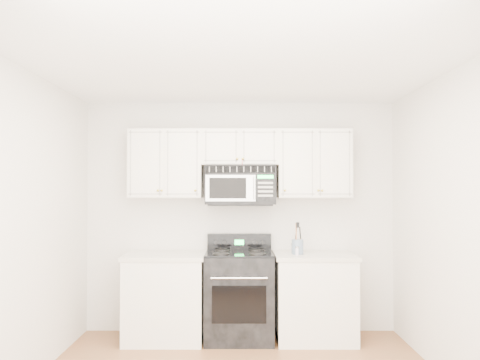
{
  "coord_description": "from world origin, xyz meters",
  "views": [
    {
      "loc": [
        0.0,
        -3.61,
        1.62
      ],
      "look_at": [
        0.0,
        1.3,
        1.71
      ],
      "focal_mm": 35.0,
      "sensor_mm": 36.0,
      "label": 1
    }
  ],
  "objects": [
    {
      "name": "range",
      "position": [
        -0.01,
        1.45,
        0.48
      ],
      "size": [
        0.72,
        0.66,
        1.11
      ],
      "color": "black",
      "rests_on": "ground"
    },
    {
      "name": "shaker_pepper",
      "position": [
        0.58,
        1.48,
        0.97
      ],
      "size": [
        0.04,
        0.04,
        0.11
      ],
      "color": "silver",
      "rests_on": "base_cabinet_right"
    },
    {
      "name": "room",
      "position": [
        0.0,
        0.0,
        1.3
      ],
      "size": [
        3.51,
        3.51,
        2.61
      ],
      "color": "brown",
      "rests_on": "ground"
    },
    {
      "name": "microwave",
      "position": [
        0.0,
        1.55,
        1.66
      ],
      "size": [
        0.76,
        0.43,
        0.42
      ],
      "color": "black",
      "rests_on": "ground"
    },
    {
      "name": "upper_cabinets",
      "position": [
        0.0,
        1.58,
        1.93
      ],
      "size": [
        2.44,
        0.37,
        0.75
      ],
      "color": "white",
      "rests_on": "ground"
    },
    {
      "name": "shaker_salt",
      "position": [
        0.6,
        1.31,
        0.97
      ],
      "size": [
        0.04,
        0.04,
        0.09
      ],
      "color": "silver",
      "rests_on": "base_cabinet_right"
    },
    {
      "name": "base_cabinet_right",
      "position": [
        0.8,
        1.44,
        0.43
      ],
      "size": [
        0.86,
        0.65,
        0.92
      ],
      "color": "white",
      "rests_on": "ground"
    },
    {
      "name": "utensil_crock",
      "position": [
        0.62,
        1.4,
        1.0
      ],
      "size": [
        0.13,
        0.13,
        0.33
      ],
      "color": "slate",
      "rests_on": "base_cabinet_right"
    },
    {
      "name": "base_cabinet_left",
      "position": [
        -0.8,
        1.44,
        0.43
      ],
      "size": [
        0.86,
        0.65,
        0.92
      ],
      "color": "white",
      "rests_on": "ground"
    }
  ]
}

